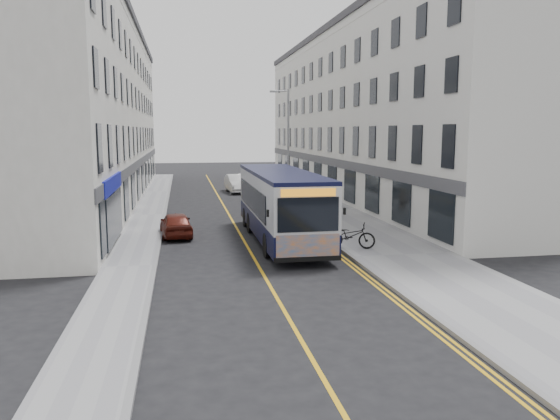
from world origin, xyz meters
name	(u,v)px	position (x,y,z in m)	size (l,w,h in m)	color
ground	(253,256)	(0.00, 0.00, 0.00)	(140.00, 140.00, 0.00)	black
pavement_east	(324,211)	(6.25, 12.00, 0.06)	(4.50, 64.00, 0.12)	gray
pavement_west	(148,215)	(-5.00, 12.00, 0.06)	(2.00, 64.00, 0.12)	gray
kerb_east	(290,212)	(4.00, 12.00, 0.07)	(0.18, 64.00, 0.13)	slate
kerb_west	(165,215)	(-4.00, 12.00, 0.07)	(0.18, 64.00, 0.13)	slate
road_centre_line	(229,214)	(0.00, 12.00, 0.00)	(0.12, 64.00, 0.01)	gold
road_dbl_yellow_inner	(283,213)	(3.55, 12.00, 0.00)	(0.10, 64.00, 0.01)	gold
road_dbl_yellow_outer	(286,213)	(3.75, 12.00, 0.00)	(0.10, 64.00, 0.01)	gold
terrace_east	(359,116)	(11.50, 21.00, 6.50)	(6.00, 46.00, 13.00)	silver
terrace_west	(98,114)	(-9.00, 21.00, 6.50)	(6.00, 46.00, 13.00)	white
streetlamp	(287,144)	(4.17, 14.00, 4.38)	(1.32, 0.18, 8.00)	gray
city_bus	(281,203)	(1.76, 3.13, 1.84)	(2.70, 11.56, 3.36)	black
bicycle	(351,235)	(4.40, 0.36, 0.69)	(0.75, 2.16, 1.13)	black
pedestrian_near	(334,203)	(6.22, 9.50, 0.91)	(0.57, 0.38, 1.58)	olive
pedestrian_far	(307,195)	(5.47, 13.52, 0.96)	(0.82, 0.64, 1.68)	black
car_white	(237,183)	(1.80, 24.42, 0.77)	(1.62, 4.65, 1.53)	silver
car_maroon	(176,224)	(-3.23, 5.09, 0.62)	(1.47, 3.66, 1.25)	#52160D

